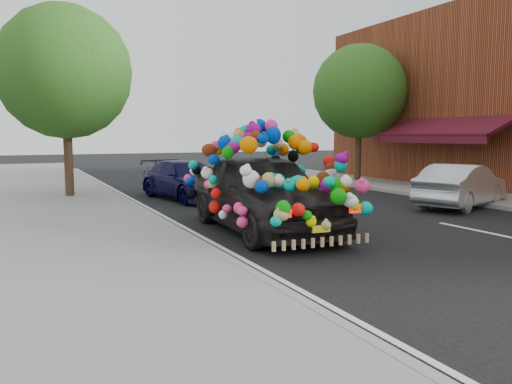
{
  "coord_description": "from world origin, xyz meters",
  "views": [
    {
      "loc": [
        -5.32,
        -7.51,
        2.06
      ],
      "look_at": [
        -1.41,
        0.6,
        1.03
      ],
      "focal_mm": 35.0,
      "sensor_mm": 36.0,
      "label": 1
    }
  ],
  "objects": [
    {
      "name": "ground",
      "position": [
        0.0,
        0.0,
        0.0
      ],
      "size": [
        100.0,
        100.0,
        0.0
      ],
      "primitive_type": "plane",
      "color": "black",
      "rests_on": "ground"
    },
    {
      "name": "sidewalk",
      "position": [
        -4.3,
        0.0,
        0.06
      ],
      "size": [
        4.0,
        60.0,
        0.12
      ],
      "primitive_type": "cube",
      "color": "gray",
      "rests_on": "ground"
    },
    {
      "name": "kerb",
      "position": [
        -2.35,
        0.0,
        0.07
      ],
      "size": [
        0.15,
        60.0,
        0.13
      ],
      "primitive_type": "cube",
      "color": "gray",
      "rests_on": "ground"
    },
    {
      "name": "footpath_far",
      "position": [
        8.2,
        3.0,
        0.06
      ],
      "size": [
        3.0,
        40.0,
        0.12
      ],
      "primitive_type": "cube",
      "color": "gray",
      "rests_on": "ground"
    },
    {
      "name": "lane_markings",
      "position": [
        3.6,
        0.0,
        0.01
      ],
      "size": [
        6.0,
        50.0,
        0.01
      ],
      "primitive_type": null,
      "color": "silver",
      "rests_on": "ground"
    },
    {
      "name": "tree_near_sidewalk",
      "position": [
        -3.8,
        9.5,
        4.02
      ],
      "size": [
        4.2,
        4.2,
        6.13
      ],
      "color": "#332114",
      "rests_on": "ground"
    },
    {
      "name": "tree_far_b",
      "position": [
        8.0,
        10.0,
        3.89
      ],
      "size": [
        4.0,
        4.0,
        5.9
      ],
      "color": "#332114",
      "rests_on": "ground"
    },
    {
      "name": "plush_art_car",
      "position": [
        -0.58,
        2.0,
        1.21
      ],
      "size": [
        2.65,
        5.3,
        2.34
      ],
      "rotation": [
        0.0,
        0.0,
        -0.06
      ],
      "color": "black",
      "rests_on": "ground"
    },
    {
      "name": "navy_sedan",
      "position": [
        -0.38,
        7.94,
        0.62
      ],
      "size": [
        2.42,
        4.49,
        1.24
      ],
      "primitive_type": "imported",
      "rotation": [
        0.0,
        0.0,
        0.17
      ],
      "color": "#070732",
      "rests_on": "ground"
    },
    {
      "name": "silver_hatchback",
      "position": [
        6.15,
        2.71,
        0.62
      ],
      "size": [
        3.99,
        2.58,
        1.24
      ],
      "primitive_type": "imported",
      "rotation": [
        0.0,
        0.0,
        1.94
      ],
      "color": "#B3B5BA",
      "rests_on": "ground"
    }
  ]
}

